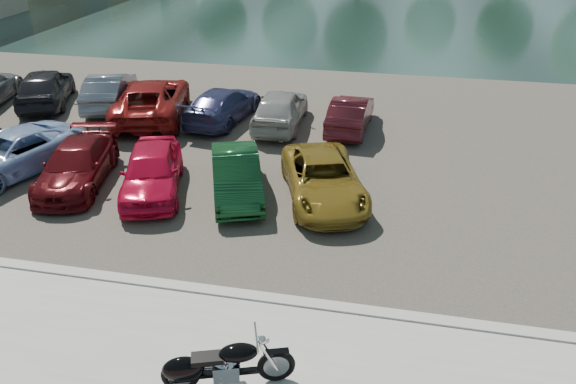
# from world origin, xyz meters

# --- Properties ---
(ground) EXTENTS (200.00, 200.00, 0.00)m
(ground) POSITION_xyz_m (0.00, 0.00, 0.00)
(ground) COLOR #595447
(ground) RESTS_ON ground
(kerb) EXTENTS (60.00, 0.30, 0.14)m
(kerb) POSITION_xyz_m (0.00, 2.00, 0.07)
(kerb) COLOR #A5A39B
(kerb) RESTS_ON ground
(parking_lot) EXTENTS (60.00, 18.00, 0.04)m
(parking_lot) POSITION_xyz_m (0.00, 11.00, 0.02)
(parking_lot) COLOR #403A33
(parking_lot) RESTS_ON ground
(river) EXTENTS (120.00, 40.00, 0.00)m
(river) POSITION_xyz_m (0.00, 40.00, 0.00)
(river) COLOR black
(river) RESTS_ON ground
(motorcycle) EXTENTS (2.25, 1.05, 1.05)m
(motorcycle) POSITION_xyz_m (0.58, -0.53, 0.56)
(motorcycle) COLOR black
(motorcycle) RESTS_ON promenade
(car_2) EXTENTS (3.61, 5.05, 1.28)m
(car_2) POSITION_xyz_m (-8.34, 6.56, 0.68)
(car_2) COLOR #99B4DF
(car_2) RESTS_ON parking_lot
(car_3) EXTENTS (2.56, 4.45, 1.22)m
(car_3) POSITION_xyz_m (-5.96, 6.24, 0.65)
(car_3) COLOR #510B0F
(car_3) RESTS_ON parking_lot
(car_4) EXTENTS (2.75, 4.28, 1.36)m
(car_4) POSITION_xyz_m (-3.55, 6.20, 0.72)
(car_4) COLOR red
(car_4) RESTS_ON parking_lot
(car_5) EXTENTS (2.53, 4.02, 1.25)m
(car_5) POSITION_xyz_m (-1.11, 6.51, 0.67)
(car_5) COLOR #113F1D
(car_5) RESTS_ON parking_lot
(car_6) EXTENTS (3.31, 4.80, 1.22)m
(car_6) POSITION_xyz_m (1.35, 6.81, 0.65)
(car_6) COLOR olive
(car_6) RESTS_ON parking_lot
(car_8) EXTENTS (3.28, 4.74, 1.50)m
(car_8) POSITION_xyz_m (-11.04, 12.58, 0.79)
(car_8) COLOR black
(car_8) RESTS_ON parking_lot
(car_9) EXTENTS (2.47, 4.39, 1.37)m
(car_9) POSITION_xyz_m (-8.34, 12.89, 0.73)
(car_9) COLOR slate
(car_9) RESTS_ON parking_lot
(car_10) EXTENTS (3.76, 5.82, 1.49)m
(car_10) POSITION_xyz_m (-6.12, 12.00, 0.79)
(car_10) COLOR maroon
(car_10) RESTS_ON parking_lot
(car_11) EXTENTS (2.36, 4.52, 1.25)m
(car_11) POSITION_xyz_m (-3.34, 12.27, 0.67)
(car_11) COLOR navy
(car_11) RESTS_ON parking_lot
(car_12) EXTENTS (1.77, 4.18, 1.41)m
(car_12) POSITION_xyz_m (-1.06, 12.12, 0.75)
(car_12) COLOR #A4A4A0
(car_12) RESTS_ON parking_lot
(car_13) EXTENTS (1.50, 3.82, 1.24)m
(car_13) POSITION_xyz_m (1.53, 12.29, 0.66)
(car_13) COLOR #49131A
(car_13) RESTS_ON parking_lot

